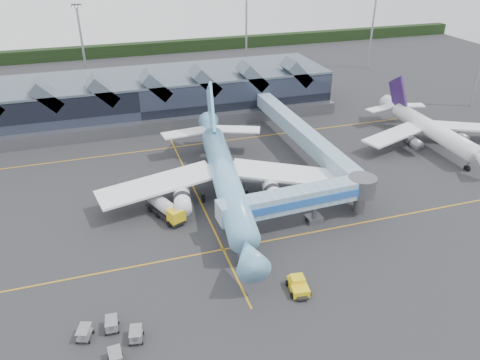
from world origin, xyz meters
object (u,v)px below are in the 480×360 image
object	(u,v)px
main_airliner	(224,174)
regional_jet	(429,128)
fuel_truck	(164,207)
pushback_tug	(298,285)
jet_bridge	(309,198)

from	to	relation	value
main_airliner	regional_jet	xyz separation A→B (m)	(45.28, 8.48, -0.83)
fuel_truck	pushback_tug	distance (m)	25.12
regional_jet	fuel_truck	world-z (taller)	regional_jet
main_airliner	pushback_tug	world-z (taller)	main_airliner
jet_bridge	pushback_tug	distance (m)	15.72
main_airliner	regional_jet	size ratio (longest dim) A/B	1.42
main_airliner	pushback_tug	size ratio (longest dim) A/B	11.78
jet_bridge	regional_jet	bearing A→B (deg)	25.64
fuel_truck	pushback_tug	bearing A→B (deg)	-82.65
fuel_truck	regional_jet	bearing A→B (deg)	-11.94
pushback_tug	jet_bridge	bearing A→B (deg)	68.39
regional_jet	pushback_tug	bearing A→B (deg)	-141.38
main_airliner	fuel_truck	size ratio (longest dim) A/B	5.47
pushback_tug	main_airliner	bearing A→B (deg)	103.42
jet_bridge	fuel_truck	world-z (taller)	jet_bridge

